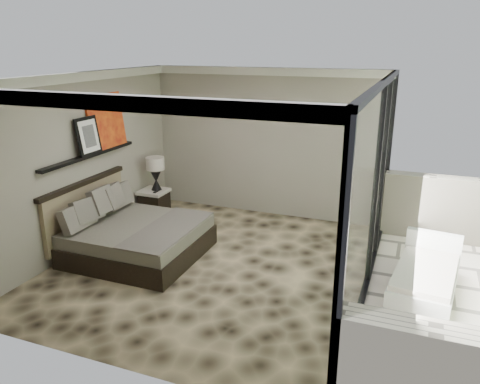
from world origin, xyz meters
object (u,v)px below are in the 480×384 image
(nightstand, at_px, (154,203))
(table_lamp, at_px, (155,169))
(bed, at_px, (133,235))
(lounger, at_px, (425,277))

(nightstand, bearing_deg, table_lamp, 62.45)
(bed, height_order, table_lamp, table_lamp)
(bed, distance_m, table_lamp, 1.89)
(nightstand, height_order, table_lamp, table_lamp)
(lounger, bearing_deg, bed, -166.73)
(nightstand, relative_size, table_lamp, 0.79)
(nightstand, bearing_deg, bed, -50.18)
(bed, height_order, lounger, bed)
(nightstand, xyz_separation_m, lounger, (4.95, -1.17, -0.07))
(bed, xyz_separation_m, nightstand, (-0.61, 1.65, -0.07))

